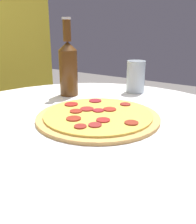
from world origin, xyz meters
TOP-DOWN VIEW (x-y plane):
  - table at (0.00, 0.00)m, footprint 1.03×1.03m
  - pizza at (0.05, -0.00)m, footprint 0.36×0.36m
  - beer_bottle at (0.21, 0.23)m, footprint 0.07×0.07m
  - drinking_glass at (0.39, 0.04)m, footprint 0.07×0.07m

SIDE VIEW (x-z plane):
  - table at x=0.00m, z-range 0.21..0.97m
  - pizza at x=0.05m, z-range 0.76..0.78m
  - drinking_glass at x=0.39m, z-range 0.76..0.89m
  - beer_bottle at x=0.21m, z-range 0.73..1.02m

